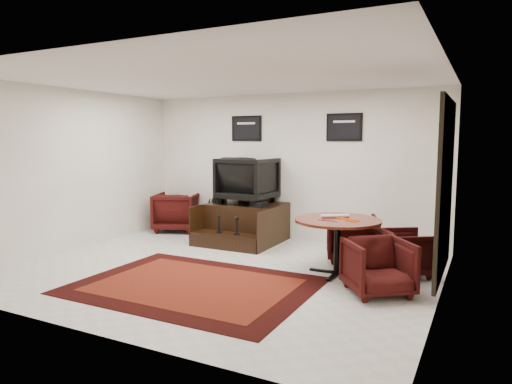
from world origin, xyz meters
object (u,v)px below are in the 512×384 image
armchair_side (177,210)px  shine_chair (248,178)px  shine_podium (244,224)px  table_chair_corner (378,264)px  meeting_table (338,226)px  table_chair_window (404,250)px  table_chair_back (352,235)px

armchair_side → shine_chair: bearing=155.6°
shine_podium → table_chair_corner: size_ratio=1.87×
shine_podium → meeting_table: (2.21, -1.27, 0.38)m
shine_podium → armchair_side: bearing=172.5°
shine_podium → table_chair_corner: 3.47m
shine_podium → armchair_side: armchair_side is taller
shine_podium → table_chair_window: 3.19m
table_chair_back → table_chair_window: (0.88, -0.46, -0.04)m
armchair_side → table_chair_window: armchair_side is taller
shine_podium → meeting_table: size_ratio=1.17×
armchair_side → table_chair_corner: 5.11m
table_chair_corner → shine_podium: bearing=110.6°
meeting_table → table_chair_back: size_ratio=1.53×
armchair_side → shine_podium: bearing=150.9°
shine_podium → shine_chair: shine_chair is taller
shine_podium → armchair_side: 1.76m
table_chair_back → meeting_table: bearing=71.7°
meeting_table → table_chair_back: bearing=91.2°
shine_chair → shine_podium: bearing=92.3°
table_chair_corner → armchair_side: bearing=119.0°
table_chair_window → table_chair_corner: size_ratio=0.93×
shine_podium → shine_chair: bearing=90.0°
table_chair_corner → table_chair_back: bearing=79.8°
shine_podium → table_chair_corner: bearing=-32.7°
shine_chair → meeting_table: size_ratio=0.80×
armchair_side → meeting_table: size_ratio=0.73×
shine_chair → table_chair_corner: shine_chair is taller
shine_podium → meeting_table: 2.58m
shine_podium → table_chair_back: bearing=-10.9°
shine_podium → table_chair_back: (2.19, -0.42, 0.07)m
armchair_side → table_chair_window: bearing=145.5°
shine_chair → table_chair_window: 3.35m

